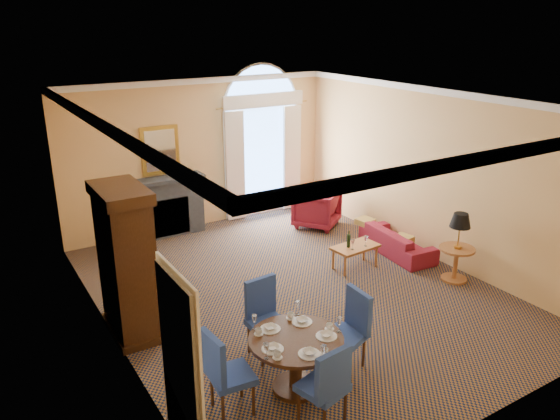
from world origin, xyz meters
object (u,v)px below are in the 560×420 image
armoire (127,265)px  coffee_table (355,247)px  sofa (397,241)px  dining_table (296,351)px  side_table (458,239)px  armchair (316,208)px

armoire → coffee_table: 4.19m
armoire → sofa: (5.27, 0.06, -0.82)m
armoire → dining_table: size_ratio=1.91×
side_table → dining_table: bearing=-165.5°
armchair → sofa: bearing=67.7°
armoire → dining_table: 2.76m
sofa → dining_table: bearing=126.9°
armchair → dining_table: bearing=16.5°
dining_table → armchair: (3.48, 4.48, -0.14)m
sofa → coffee_table: 1.15m
armoire → dining_table: bearing=-61.2°
dining_table → armchair: dining_table is taller
dining_table → sofa: dining_table is taller
dining_table → side_table: bearing=14.5°
dining_table → sofa: (3.97, 2.44, -0.30)m
armoire → dining_table: (1.30, -2.37, -0.52)m
sofa → armchair: size_ratio=1.86×
armoire → armchair: 5.27m
dining_table → coffee_table: size_ratio=1.29×
sofa → armchair: (-0.48, 2.04, 0.17)m
sofa → coffee_table: bearing=100.2°
armoire → armchair: (4.79, 2.11, -0.66)m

